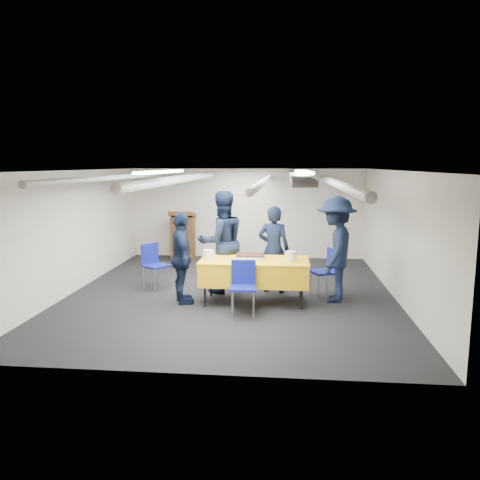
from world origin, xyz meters
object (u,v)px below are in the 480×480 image
at_px(podium, 183,235).
at_px(sailor_d, 335,249).
at_px(chair_right, 327,267).
at_px(sailor_b, 222,242).
at_px(sailor_c, 182,258).
at_px(serving_table, 254,271).
at_px(chair_left, 153,261).
at_px(sailor_a, 274,249).
at_px(sheet_cake, 250,256).
at_px(chair_near, 243,282).

relative_size(podium, sailor_d, 0.67).
relative_size(chair_right, sailor_b, 0.45).
bearing_deg(podium, sailor_c, -77.82).
relative_size(serving_table, chair_left, 2.16).
bearing_deg(sailor_a, chair_left, 9.62).
relative_size(podium, sailor_b, 0.65).
distance_m(chair_right, sailor_a, 1.05).
distance_m(chair_right, sailor_d, 0.53).
bearing_deg(chair_right, sailor_c, -164.13).
relative_size(podium, sailor_a, 0.76).
bearing_deg(sailor_a, sheet_cake, 71.46).
height_order(podium, chair_right, podium).
relative_size(chair_right, sailor_d, 0.47).
bearing_deg(sailor_d, sheet_cake, -69.73).
xyz_separation_m(podium, sailor_b, (1.41, -2.98, 0.35)).
relative_size(chair_left, sailor_b, 0.45).
height_order(sheet_cake, chair_right, chair_right).
bearing_deg(sheet_cake, chair_right, 20.51).
distance_m(chair_near, sailor_b, 1.44).
bearing_deg(sailor_b, sailor_a, 157.62).
relative_size(sheet_cake, chair_near, 0.57).
bearing_deg(sailor_c, serving_table, -104.13).
xyz_separation_m(sheet_cake, chair_left, (-1.96, 0.75, -0.28)).
xyz_separation_m(sailor_a, sailor_b, (-0.97, -0.09, 0.14)).
relative_size(chair_near, chair_left, 1.00).
xyz_separation_m(chair_left, sailor_b, (1.38, -0.17, 0.43)).
xyz_separation_m(serving_table, sailor_c, (-1.25, -0.15, 0.24)).
bearing_deg(sailor_c, chair_near, -134.31).
distance_m(chair_near, chair_left, 2.39).
height_order(serving_table, sailor_d, sailor_d).
bearing_deg(chair_right, serving_table, -156.27).
bearing_deg(sailor_b, chair_right, 150.30).
height_order(sheet_cake, sailor_a, sailor_a).
xyz_separation_m(chair_near, chair_left, (-1.90, 1.44, 0.00)).
xyz_separation_m(sailor_a, sailor_d, (1.10, -0.49, 0.11)).
height_order(serving_table, chair_right, chair_right).
xyz_separation_m(chair_left, sailor_a, (2.35, -0.08, 0.29)).
xyz_separation_m(serving_table, podium, (-2.07, 3.62, 0.05)).
xyz_separation_m(chair_near, chair_right, (1.45, 1.21, 0.00)).
bearing_deg(sailor_b, serving_table, 107.87).
distance_m(chair_right, chair_left, 3.36).
relative_size(sailor_b, sailor_c, 1.20).
relative_size(serving_table, chair_near, 2.16).
bearing_deg(serving_table, sailor_a, 66.83).
bearing_deg(sheet_cake, chair_left, 158.99).
distance_m(serving_table, chair_left, 2.20).
bearing_deg(podium, chair_right, -41.98).
relative_size(chair_right, sailor_c, 0.54).
distance_m(podium, sailor_c, 3.86).
xyz_separation_m(chair_near, sailor_a, (0.45, 1.37, 0.29)).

